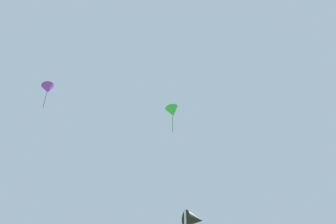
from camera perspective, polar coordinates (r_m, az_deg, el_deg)
name	(u,v)px	position (r m, az deg, el deg)	size (l,w,h in m)	color
distant_kite_green_low_left	(172,112)	(28.73, 0.74, 0.04)	(1.39, 1.30, 2.55)	green
distant_kite_purple_far_center	(48,89)	(34.47, -19.28, 3.62)	(1.78, 1.74, 2.73)	purple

